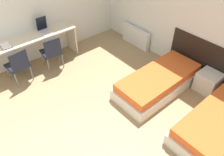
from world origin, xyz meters
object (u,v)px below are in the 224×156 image
object	(u,v)px
bed_near_door	(220,121)
nightstand	(208,82)
chair_near_laptop	(52,51)
bed_near_window	(158,82)
laptop	(44,29)
chair_near_notebook	(18,64)

from	to	relation	value
bed_near_door	nightstand	xyz separation A→B (m)	(-0.70, 0.78, 0.02)
nightstand	chair_near_laptop	size ratio (longest dim) A/B	0.52
bed_near_window	bed_near_door	xyz separation A→B (m)	(1.40, 0.00, 0.00)
bed_near_window	nightstand	bearing A→B (deg)	47.87
chair_near_laptop	laptop	distance (m)	0.55
chair_near_laptop	laptop	size ratio (longest dim) A/B	2.41
bed_near_window	bed_near_door	bearing A→B (deg)	0.00
bed_near_window	laptop	bearing A→B (deg)	-154.21
bed_near_window	laptop	world-z (taller)	laptop
bed_near_door	laptop	size ratio (longest dim) A/B	5.70
chair_near_laptop	bed_near_door	bearing A→B (deg)	26.18
bed_near_door	nightstand	world-z (taller)	nightstand
nightstand	chair_near_laptop	world-z (taller)	chair_near_laptop
bed_near_door	laptop	xyz separation A→B (m)	(-3.95, -1.23, 0.65)
bed_near_door	laptop	distance (m)	4.18
chair_near_notebook	bed_near_window	bearing A→B (deg)	38.04
chair_near_laptop	chair_near_notebook	world-z (taller)	same
bed_near_window	chair_near_laptop	bearing A→B (deg)	-148.31
chair_near_notebook	nightstand	bearing A→B (deg)	38.83
nightstand	chair_near_laptop	xyz separation A→B (m)	(-2.85, -2.10, 0.25)
chair_near_laptop	chair_near_notebook	bearing A→B (deg)	-84.29
bed_near_door	nightstand	size ratio (longest dim) A/B	4.51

